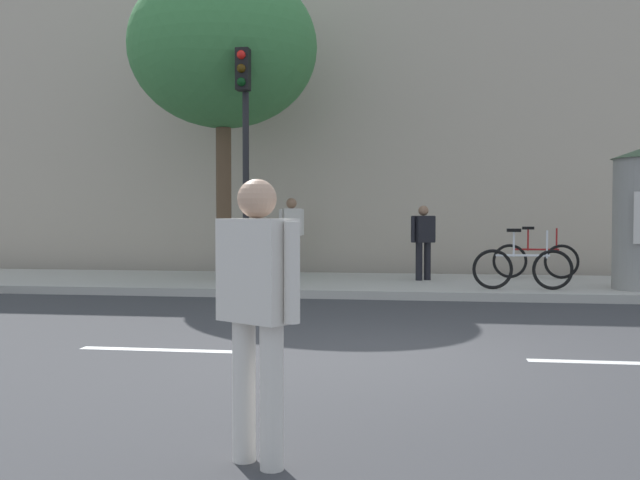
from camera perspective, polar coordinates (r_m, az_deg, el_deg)
ground_plane at (r=7.60m, az=4.76°, el=-9.22°), size 80.00×80.00×0.00m
sidewalk_curb at (r=14.52m, az=6.45°, el=-3.58°), size 36.00×4.00×0.15m
lane_markings at (r=7.60m, az=4.76°, el=-9.19°), size 25.80×0.16×0.01m
building_backdrop at (r=19.62m, az=6.96°, el=9.38°), size 36.00×5.00×8.02m
traffic_light at (r=13.19m, az=-6.05°, el=8.85°), size 0.24×0.45×4.32m
street_tree at (r=15.35m, az=-7.72°, el=14.88°), size 3.87×3.87×6.42m
pedestrian_in_light_jacket at (r=4.22m, az=-5.01°, el=-4.55°), size 0.56×0.44×1.69m
pedestrian_with_backpack at (r=14.77m, az=8.23°, el=0.24°), size 0.50×0.44×1.53m
pedestrian_in_red_top at (r=16.08m, az=-2.28°, el=0.83°), size 0.53×0.40×1.72m
bicycle_leaning at (r=15.71m, az=16.79°, el=-1.53°), size 1.77×0.11×1.09m
bicycle_upright at (r=13.29m, az=15.83°, el=-2.14°), size 1.77×0.13×1.09m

